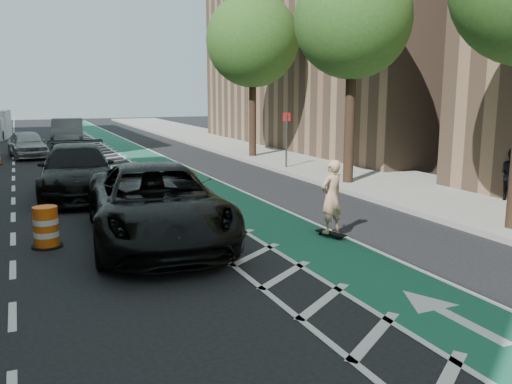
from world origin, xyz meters
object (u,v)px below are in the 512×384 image
suv_near (156,204)px  suv_far (77,171)px  barrel_a (46,228)px  skateboarder (332,197)px

suv_near → suv_far: suv_near is taller
barrel_a → suv_far: bearing=78.0°
suv_near → suv_far: 6.49m
suv_near → barrel_a: (-2.36, 0.45, -0.44)m
skateboarder → suv_near: 4.07m
skateboarder → barrel_a: (-6.20, 1.81, -0.54)m
suv_near → skateboarder: bearing=-14.1°
suv_far → skateboarder: bearing=-52.3°
suv_near → barrel_a: suv_near is taller
skateboarder → suv_near: bearing=-35.2°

